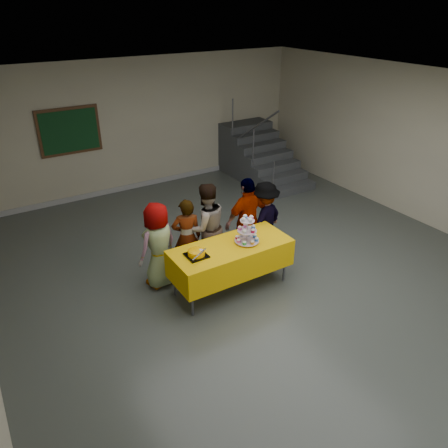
# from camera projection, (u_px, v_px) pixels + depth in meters

# --- Properties ---
(room_shell) EXTENTS (10.00, 10.04, 3.02)m
(room_shell) POSITION_uv_depth(u_px,v_px,m) (277.00, 158.00, 6.07)
(room_shell) COLOR #4C514C
(room_shell) RESTS_ON ground
(bake_table) EXTENTS (1.88, 0.78, 0.77)m
(bake_table) POSITION_uv_depth(u_px,v_px,m) (231.00, 258.00, 6.72)
(bake_table) COLOR #595960
(bake_table) RESTS_ON ground
(cupcake_stand) EXTENTS (0.38, 0.38, 0.44)m
(cupcake_stand) POSITION_uv_depth(u_px,v_px,m) (247.00, 232.00, 6.63)
(cupcake_stand) COLOR silver
(cupcake_stand) RESTS_ON bake_table
(bear_cake) EXTENTS (0.32, 0.36, 0.12)m
(bear_cake) POSITION_uv_depth(u_px,v_px,m) (196.00, 253.00, 6.32)
(bear_cake) COLOR black
(bear_cake) RESTS_ON bake_table
(schoolchild_a) EXTENTS (0.79, 0.63, 1.40)m
(schoolchild_a) POSITION_uv_depth(u_px,v_px,m) (158.00, 245.00, 6.76)
(schoolchild_a) COLOR slate
(schoolchild_a) RESTS_ON ground
(schoolchild_b) EXTENTS (0.56, 0.46, 1.33)m
(schoolchild_b) POSITION_uv_depth(u_px,v_px,m) (187.00, 237.00, 7.06)
(schoolchild_b) COLOR slate
(schoolchild_b) RESTS_ON ground
(schoolchild_c) EXTENTS (0.77, 0.62, 1.52)m
(schoolchild_c) POSITION_uv_depth(u_px,v_px,m) (206.00, 227.00, 7.17)
(schoolchild_c) COLOR slate
(schoolchild_c) RESTS_ON ground
(schoolchild_d) EXTENTS (0.90, 0.39, 1.52)m
(schoolchild_d) POSITION_uv_depth(u_px,v_px,m) (248.00, 220.00, 7.39)
(schoolchild_d) COLOR slate
(schoolchild_d) RESTS_ON ground
(schoolchild_e) EXTENTS (1.01, 0.78, 1.37)m
(schoolchild_e) POSITION_uv_depth(u_px,v_px,m) (264.00, 220.00, 7.58)
(schoolchild_e) COLOR slate
(schoolchild_e) RESTS_ON ground
(staircase) EXTENTS (1.30, 2.40, 2.04)m
(staircase) POSITION_uv_depth(u_px,v_px,m) (258.00, 157.00, 11.19)
(staircase) COLOR #424447
(staircase) RESTS_ON ground
(noticeboard) EXTENTS (1.30, 0.05, 1.00)m
(noticeboard) POSITION_uv_depth(u_px,v_px,m) (70.00, 131.00, 9.26)
(noticeboard) COLOR #472B16
(noticeboard) RESTS_ON ground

